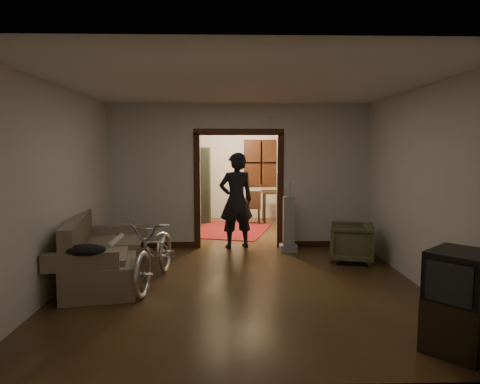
{
  "coord_description": "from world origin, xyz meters",
  "views": [
    {
      "loc": [
        -0.18,
        -7.59,
        1.94
      ],
      "look_at": [
        0.0,
        -0.3,
        1.2
      ],
      "focal_mm": 32.0,
      "sensor_mm": 36.0,
      "label": 1
    }
  ],
  "objects_px": {
    "sofa": "(103,249)",
    "desk": "(283,207)",
    "armchair": "(351,243)",
    "bicycle": "(156,250)",
    "locker": "(192,185)",
    "person": "(236,200)"
  },
  "relations": [
    {
      "from": "sofa",
      "to": "desk",
      "type": "bearing_deg",
      "value": 45.43
    },
    {
      "from": "sofa",
      "to": "armchair",
      "type": "height_order",
      "value": "sofa"
    },
    {
      "from": "sofa",
      "to": "bicycle",
      "type": "bearing_deg",
      "value": -20.62
    },
    {
      "from": "armchair",
      "to": "desk",
      "type": "xyz_separation_m",
      "value": [
        -0.69,
        3.95,
        0.08
      ]
    },
    {
      "from": "locker",
      "to": "desk",
      "type": "xyz_separation_m",
      "value": [
        2.4,
        -0.12,
        -0.58
      ]
    },
    {
      "from": "armchair",
      "to": "locker",
      "type": "relative_size",
      "value": 0.37
    },
    {
      "from": "armchair",
      "to": "locker",
      "type": "bearing_deg",
      "value": -128.07
    },
    {
      "from": "bicycle",
      "to": "desk",
      "type": "distance_m",
      "value": 5.64
    },
    {
      "from": "sofa",
      "to": "person",
      "type": "relative_size",
      "value": 1.1
    },
    {
      "from": "sofa",
      "to": "armchair",
      "type": "bearing_deg",
      "value": 2.96
    },
    {
      "from": "locker",
      "to": "person",
      "type": "bearing_deg",
      "value": -73.51
    },
    {
      "from": "armchair",
      "to": "desk",
      "type": "distance_m",
      "value": 4.01
    },
    {
      "from": "sofa",
      "to": "person",
      "type": "xyz_separation_m",
      "value": [
        1.98,
        2.08,
        0.46
      ]
    },
    {
      "from": "armchair",
      "to": "desk",
      "type": "relative_size",
      "value": 0.66
    },
    {
      "from": "armchair",
      "to": "locker",
      "type": "xyz_separation_m",
      "value": [
        -3.09,
        4.07,
        0.66
      ]
    },
    {
      "from": "armchair",
      "to": "person",
      "type": "bearing_deg",
      "value": -104.29
    },
    {
      "from": "locker",
      "to": "sofa",
      "type": "bearing_deg",
      "value": -103.82
    },
    {
      "from": "sofa",
      "to": "desk",
      "type": "height_order",
      "value": "sofa"
    },
    {
      "from": "bicycle",
      "to": "person",
      "type": "distance_m",
      "value": 2.55
    },
    {
      "from": "sofa",
      "to": "person",
      "type": "bearing_deg",
      "value": 35.24
    },
    {
      "from": "person",
      "to": "locker",
      "type": "xyz_separation_m",
      "value": [
        -1.13,
        2.98,
        0.05
      ]
    },
    {
      "from": "sofa",
      "to": "armchair",
      "type": "relative_size",
      "value": 2.84
    }
  ]
}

